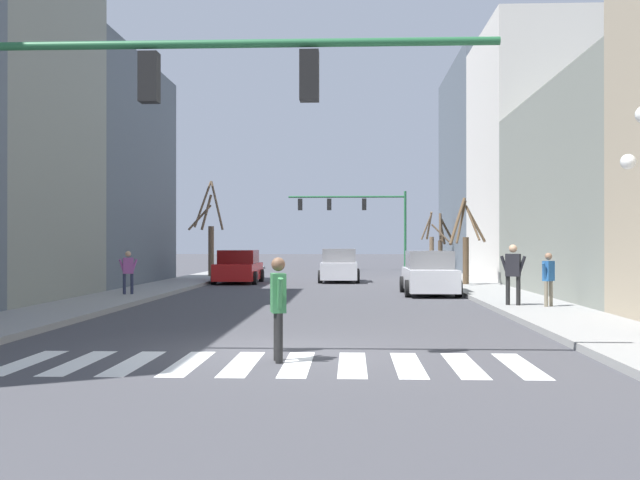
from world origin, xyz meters
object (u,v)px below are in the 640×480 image
street_tree_left_far (432,246)px  street_tree_right_far (210,236)px  street_tree_left_near (465,245)px  car_driving_toward_lane (429,274)px  traffic_signal_near (133,107)px  street_tree_right_mid (442,243)px  pedestrian_waiting_at_curb (128,269)px  car_parked_left_mid (339,266)px  pedestrian_crossing_street (548,275)px  pedestrian_on_right_sidewalk (513,269)px  traffic_signal_far (359,211)px  pedestrian_on_left_sidewalk (278,300)px  car_parked_right_far (239,268)px

street_tree_left_far → street_tree_right_far: bearing=-153.2°
street_tree_left_near → street_tree_right_far: street_tree_right_far is taller
car_driving_toward_lane → street_tree_left_near: bearing=-24.3°
traffic_signal_near → street_tree_right_mid: size_ratio=2.38×
car_driving_toward_lane → pedestrian_waiting_at_curb: pedestrian_waiting_at_curb is taller
traffic_signal_near → street_tree_right_far: size_ratio=1.71×
street_tree_left_far → car_parked_left_mid: bearing=-120.6°
pedestrian_crossing_street → pedestrian_waiting_at_curb: bearing=115.3°
street_tree_right_far → pedestrian_on_right_sidewalk: bearing=-56.3°
pedestrian_on_right_sidewalk → street_tree_left_far: size_ratio=0.47×
street_tree_right_mid → street_tree_left_far: street_tree_left_far is taller
traffic_signal_near → traffic_signal_far: size_ratio=1.06×
traffic_signal_near → street_tree_left_near: traffic_signal_near is taller
street_tree_left_near → pedestrian_on_left_sidewalk: bearing=-106.6°
pedestrian_crossing_street → street_tree_left_near: street_tree_left_near is taller
car_driving_toward_lane → car_parked_right_far: 11.68m
car_parked_right_far → street_tree_left_far: (10.65, 10.89, 1.01)m
traffic_signal_far → street_tree_right_far: bearing=-122.9°
traffic_signal_near → pedestrian_crossing_street: 13.65m
traffic_signal_far → street_tree_left_near: traffic_signal_far is taller
car_parked_left_mid → pedestrian_waiting_at_curb: (-7.38, -11.55, 0.27)m
traffic_signal_far → street_tree_right_far: size_ratio=1.61×
car_parked_right_far → street_tree_right_far: (-2.27, 4.38, 1.59)m
traffic_signal_near → pedestrian_on_left_sidewalk: size_ratio=5.21×
car_parked_right_far → pedestrian_crossing_street: bearing=-142.9°
pedestrian_on_left_sidewalk → street_tree_right_far: 29.49m
traffic_signal_near → street_tree_right_far: bearing=98.3°
pedestrian_on_right_sidewalk → street_tree_left_near: street_tree_left_near is taller
pedestrian_crossing_street → car_parked_left_mid: bearing=65.3°
pedestrian_waiting_at_curb → street_tree_left_far: size_ratio=0.40×
pedestrian_crossing_street → traffic_signal_far: bearing=53.0°
traffic_signal_near → pedestrian_waiting_at_curb: 15.05m
pedestrian_crossing_street → street_tree_left_far: (-0.61, 25.79, 0.70)m
pedestrian_on_left_sidewalk → street_tree_right_mid: size_ratio=0.46×
traffic_signal_near → traffic_signal_far: bearing=84.2°
pedestrian_on_left_sidewalk → pedestrian_on_right_sidewalk: pedestrian_on_right_sidewalk is taller
street_tree_left_far → pedestrian_on_left_sidewalk: bearing=-100.1°
traffic_signal_far → street_tree_right_mid: size_ratio=2.24×
traffic_signal_near → street_tree_left_near: (8.71, 20.93, -2.35)m
traffic_signal_far → street_tree_left_near: (4.47, -20.77, -2.41)m
car_parked_right_far → pedestrian_on_left_sidewalk: 24.72m
pedestrian_crossing_street → street_tree_left_far: street_tree_left_far is taller
pedestrian_waiting_at_curb → pedestrian_on_right_sidewalk: pedestrian_on_right_sidewalk is taller
car_parked_right_far → pedestrian_on_right_sidewalk: 17.82m
street_tree_left_far → street_tree_left_near: size_ratio=0.99×
street_tree_left_far → street_tree_right_mid: bearing=64.1°
pedestrian_waiting_at_curb → street_tree_left_far: 24.88m
pedestrian_on_left_sidewalk → street_tree_right_far: (-6.64, 28.70, 1.33)m
pedestrian_waiting_at_curb → car_driving_toward_lane: bearing=-9.8°
pedestrian_on_left_sidewalk → street_tree_right_mid: bearing=157.2°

